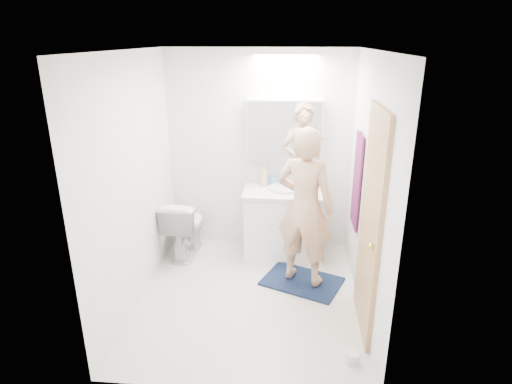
# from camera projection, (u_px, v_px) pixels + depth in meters

# --- Properties ---
(floor) EXTENTS (2.50, 2.50, 0.00)m
(floor) POSITION_uv_depth(u_px,v_px,m) (249.00, 296.00, 4.38)
(floor) COLOR silver
(floor) RESTS_ON ground
(ceiling) EXTENTS (2.50, 2.50, 0.00)m
(ceiling) POSITION_uv_depth(u_px,v_px,m) (247.00, 50.00, 3.56)
(ceiling) COLOR white
(ceiling) RESTS_ON floor
(wall_back) EXTENTS (2.50, 0.00, 2.50)m
(wall_back) POSITION_uv_depth(u_px,v_px,m) (259.00, 152.00, 5.14)
(wall_back) COLOR white
(wall_back) RESTS_ON floor
(wall_front) EXTENTS (2.50, 0.00, 2.50)m
(wall_front) POSITION_uv_depth(u_px,v_px,m) (229.00, 248.00, 2.80)
(wall_front) COLOR white
(wall_front) RESTS_ON floor
(wall_left) EXTENTS (0.00, 2.50, 2.50)m
(wall_left) POSITION_uv_depth(u_px,v_px,m) (133.00, 183.00, 4.06)
(wall_left) COLOR white
(wall_left) RESTS_ON floor
(wall_right) EXTENTS (0.00, 2.50, 2.50)m
(wall_right) POSITION_uv_depth(u_px,v_px,m) (368.00, 189.00, 3.88)
(wall_right) COLOR white
(wall_right) RESTS_ON floor
(vanity_cabinet) EXTENTS (0.90, 0.55, 0.78)m
(vanity_cabinet) POSITION_uv_depth(u_px,v_px,m) (284.00, 224.00, 5.12)
(vanity_cabinet) COLOR white
(vanity_cabinet) RESTS_ON floor
(countertop) EXTENTS (0.95, 0.58, 0.04)m
(countertop) POSITION_uv_depth(u_px,v_px,m) (284.00, 192.00, 4.98)
(countertop) COLOR silver
(countertop) RESTS_ON vanity_cabinet
(sink_basin) EXTENTS (0.36, 0.36, 0.03)m
(sink_basin) POSITION_uv_depth(u_px,v_px,m) (284.00, 188.00, 5.00)
(sink_basin) COLOR silver
(sink_basin) RESTS_ON countertop
(faucet) EXTENTS (0.02, 0.02, 0.16)m
(faucet) POSITION_uv_depth(u_px,v_px,m) (285.00, 178.00, 5.15)
(faucet) COLOR #BCBDC1
(faucet) RESTS_ON countertop
(medicine_cabinet) EXTENTS (0.88, 0.14, 0.70)m
(medicine_cabinet) POSITION_uv_depth(u_px,v_px,m) (284.00, 129.00, 4.94)
(medicine_cabinet) COLOR white
(medicine_cabinet) RESTS_ON wall_back
(mirror_panel) EXTENTS (0.84, 0.01, 0.66)m
(mirror_panel) POSITION_uv_depth(u_px,v_px,m) (284.00, 130.00, 4.87)
(mirror_panel) COLOR silver
(mirror_panel) RESTS_ON medicine_cabinet
(toilet) EXTENTS (0.46, 0.74, 0.72)m
(toilet) POSITION_uv_depth(u_px,v_px,m) (185.00, 227.00, 5.12)
(toilet) COLOR white
(toilet) RESTS_ON floor
(bath_rug) EXTENTS (0.95, 0.82, 0.02)m
(bath_rug) POSITION_uv_depth(u_px,v_px,m) (302.00, 281.00, 4.62)
(bath_rug) COLOR #13213C
(bath_rug) RESTS_ON floor
(person) EXTENTS (0.71, 0.60, 1.66)m
(person) POSITION_uv_depth(u_px,v_px,m) (305.00, 207.00, 4.32)
(person) COLOR tan
(person) RESTS_ON bath_rug
(door) EXTENTS (0.04, 0.80, 2.00)m
(door) POSITION_uv_depth(u_px,v_px,m) (371.00, 225.00, 3.62)
(door) COLOR #AA7D55
(door) RESTS_ON wall_right
(door_knob) EXTENTS (0.06, 0.06, 0.06)m
(door_knob) POSITION_uv_depth(u_px,v_px,m) (371.00, 246.00, 3.36)
(door_knob) COLOR gold
(door_knob) RESTS_ON door
(towel) EXTENTS (0.02, 0.42, 1.00)m
(towel) POSITION_uv_depth(u_px,v_px,m) (357.00, 181.00, 4.43)
(towel) COLOR #1B143F
(towel) RESTS_ON wall_right
(towel_hook) EXTENTS (0.07, 0.02, 0.02)m
(towel_hook) POSITION_uv_depth(u_px,v_px,m) (360.00, 131.00, 4.25)
(towel_hook) COLOR silver
(towel_hook) RESTS_ON wall_right
(soap_bottle_a) EXTENTS (0.12, 0.12, 0.24)m
(soap_bottle_a) POSITION_uv_depth(u_px,v_px,m) (264.00, 176.00, 5.09)
(soap_bottle_a) COLOR tan
(soap_bottle_a) RESTS_ON countertop
(soap_bottle_b) EXTENTS (0.10, 0.10, 0.16)m
(soap_bottle_b) POSITION_uv_depth(u_px,v_px,m) (273.00, 179.00, 5.13)
(soap_bottle_b) COLOR #629BD3
(soap_bottle_b) RESTS_ON countertop
(toothbrush_cup) EXTENTS (0.13, 0.13, 0.09)m
(toothbrush_cup) POSITION_uv_depth(u_px,v_px,m) (308.00, 183.00, 5.09)
(toothbrush_cup) COLOR #3F60BF
(toothbrush_cup) RESTS_ON countertop
(toilet_paper_roll) EXTENTS (0.11, 0.11, 0.10)m
(toilet_paper_roll) POSITION_uv_depth(u_px,v_px,m) (352.00, 358.00, 3.47)
(toilet_paper_roll) COLOR silver
(toilet_paper_roll) RESTS_ON floor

